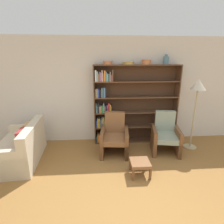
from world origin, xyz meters
TOP-DOWN VIEW (x-y plane):
  - ground_plane at (0.00, 0.00)m, footprint 24.00×24.00m
  - wall_back at (0.00, 2.53)m, footprint 12.00×0.06m
  - bookshelf at (0.15, 2.36)m, footprint 2.20×0.30m
  - bowl_terracotta at (-0.38, 2.34)m, footprint 0.25×0.25m
  - bowl_copper at (0.12, 2.34)m, footprint 0.28×0.28m
  - bowl_olive at (0.57, 2.34)m, footprint 0.25×0.25m
  - vase_tall at (1.07, 2.34)m, footprint 0.14×0.14m
  - couch at (-2.35, 1.51)m, footprint 0.94×1.51m
  - armchair_leather at (-0.26, 1.74)m, footprint 0.71×0.75m
  - armchair_cushioned at (0.98, 1.73)m, footprint 0.75×0.79m
  - floor_lamp at (1.72, 1.86)m, footprint 0.36×0.36m
  - footstool at (0.16, 0.83)m, footprint 0.37×0.37m

SIDE VIEW (x-z plane):
  - ground_plane at x=0.00m, z-range 0.00..0.00m
  - footstool at x=0.16m, z-range 0.09..0.39m
  - couch at x=-2.35m, z-range -0.11..0.73m
  - armchair_leather at x=-0.26m, z-range -0.08..0.89m
  - armchair_cushioned at x=0.98m, z-range -0.08..0.89m
  - bookshelf at x=0.15m, z-range -0.01..2.06m
  - wall_back at x=0.00m, z-range 0.00..2.75m
  - floor_lamp at x=1.72m, z-range 0.61..2.36m
  - bowl_copper at x=0.12m, z-range 2.07..2.15m
  - bowl_terracotta at x=-0.38m, z-range 2.07..2.16m
  - bowl_olive at x=0.57m, z-range 2.07..2.19m
  - vase_tall at x=1.07m, z-range 2.05..2.29m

